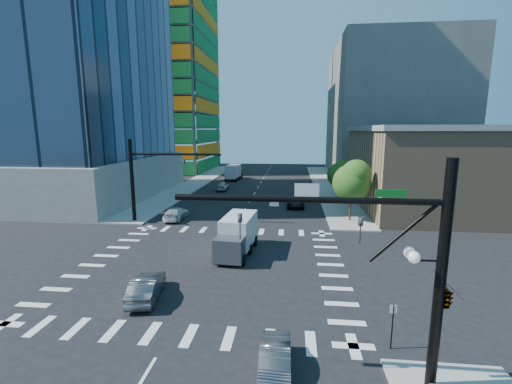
# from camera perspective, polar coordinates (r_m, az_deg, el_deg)

# --- Properties ---
(ground) EXTENTS (160.00, 160.00, 0.00)m
(ground) POSITION_cam_1_polar(r_m,az_deg,el_deg) (26.74, -7.44, -11.98)
(ground) COLOR black
(ground) RESTS_ON ground
(road_markings) EXTENTS (20.00, 20.00, 0.01)m
(road_markings) POSITION_cam_1_polar(r_m,az_deg,el_deg) (26.73, -7.44, -11.97)
(road_markings) COLOR silver
(road_markings) RESTS_ON ground
(sidewalk_ne) EXTENTS (5.00, 60.00, 0.15)m
(sidewalk_ne) POSITION_cam_1_polar(r_m,az_deg,el_deg) (65.15, 11.72, 1.22)
(sidewalk_ne) COLOR #9A9692
(sidewalk_ne) RESTS_ON ground
(sidewalk_nw) EXTENTS (5.00, 60.00, 0.15)m
(sidewalk_nw) POSITION_cam_1_polar(r_m,az_deg,el_deg) (67.39, -9.95, 1.58)
(sidewalk_nw) COLOR #9A9692
(sidewalk_nw) RESTS_ON ground
(construction_building) EXTENTS (25.16, 34.50, 70.60)m
(construction_building) POSITION_cam_1_polar(r_m,az_deg,el_deg) (93.34, -15.88, 18.85)
(construction_building) COLOR gray
(construction_building) RESTS_ON ground
(commercial_building) EXTENTS (20.50, 22.50, 10.60)m
(commercial_building) POSITION_cam_1_polar(r_m,az_deg,el_deg) (50.06, 28.42, 3.57)
(commercial_building) COLOR #A17D5D
(commercial_building) RESTS_ON ground
(bg_building_ne) EXTENTS (24.00, 30.00, 28.00)m
(bg_building_ne) POSITION_cam_1_polar(r_m,az_deg,el_deg) (81.89, 21.42, 12.32)
(bg_building_ne) COLOR #5E5A55
(bg_building_ne) RESTS_ON ground
(signal_mast_se) EXTENTS (10.51, 2.48, 9.00)m
(signal_mast_se) POSITION_cam_1_polar(r_m,az_deg,el_deg) (14.31, 25.13, -11.53)
(signal_mast_se) COLOR black
(signal_mast_se) RESTS_ON sidewalk_se
(signal_mast_nw) EXTENTS (10.20, 0.40, 9.00)m
(signal_mast_nw) POSITION_cam_1_polar(r_m,az_deg,el_deg) (39.21, -18.04, 3.04)
(signal_mast_nw) COLOR black
(signal_mast_nw) RESTS_ON sidewalk_nw
(tree_south) EXTENTS (4.16, 4.16, 6.82)m
(tree_south) POSITION_cam_1_polar(r_m,az_deg,el_deg) (38.90, 15.86, 1.90)
(tree_south) COLOR #382316
(tree_south) RESTS_ON sidewalk_ne
(tree_north) EXTENTS (3.54, 3.52, 5.78)m
(tree_north) POSITION_cam_1_polar(r_m,az_deg,el_deg) (50.80, 13.89, 3.08)
(tree_north) COLOR #382316
(tree_north) RESTS_ON sidewalk_ne
(no_parking_sign) EXTENTS (0.30, 0.06, 2.20)m
(no_parking_sign) POSITION_cam_1_polar(r_m,az_deg,el_deg) (18.02, 21.81, -19.41)
(no_parking_sign) COLOR black
(no_parking_sign) RESTS_ON ground
(car_nb_right) EXTENTS (1.41, 3.78, 1.23)m
(car_nb_right) POSITION_cam_1_polar(r_m,az_deg,el_deg) (15.86, 3.16, -26.40)
(car_nb_right) COLOR #4A494E
(car_nb_right) RESTS_ON ground
(car_nb_far) EXTENTS (2.33, 4.86, 1.34)m
(car_nb_far) POSITION_cam_1_polar(r_m,az_deg,el_deg) (45.83, 6.66, -1.65)
(car_nb_far) COLOR black
(car_nb_far) RESTS_ON ground
(car_sb_near) EXTENTS (2.03, 4.82, 1.39)m
(car_sb_near) POSITION_cam_1_polar(r_m,az_deg,el_deg) (40.27, -13.20, -3.49)
(car_sb_near) COLOR white
(car_sb_near) RESTS_ON ground
(car_sb_mid) EXTENTS (1.96, 4.58, 1.54)m
(car_sb_mid) POSITION_cam_1_polar(r_m,az_deg,el_deg) (58.31, -5.60, 1.03)
(car_sb_mid) COLOR #999CA0
(car_sb_mid) RESTS_ON ground
(car_sb_cross) EXTENTS (2.25, 4.54, 1.43)m
(car_sb_cross) POSITION_cam_1_polar(r_m,az_deg,el_deg) (22.55, -17.77, -14.80)
(car_sb_cross) COLOR #4F5054
(car_sb_cross) RESTS_ON ground
(box_truck_near) EXTENTS (2.94, 5.99, 3.05)m
(box_truck_near) POSITION_cam_1_polar(r_m,az_deg,el_deg) (28.27, -3.30, -7.74)
(box_truck_near) COLOR black
(box_truck_near) RESTS_ON ground
(box_truck_far) EXTENTS (2.90, 6.06, 3.10)m
(box_truck_far) POSITION_cam_1_polar(r_m,az_deg,el_deg) (70.74, -3.68, 3.18)
(box_truck_far) COLOR black
(box_truck_far) RESTS_ON ground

